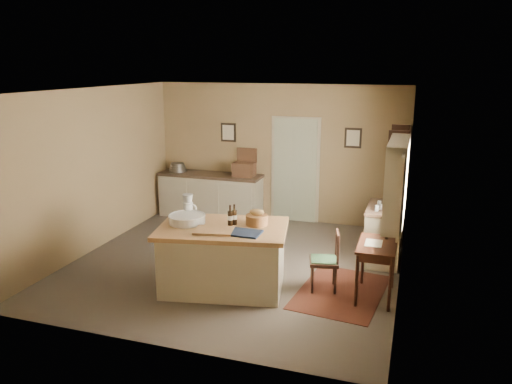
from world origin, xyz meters
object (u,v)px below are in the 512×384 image
Objects in this scene: sideboard at (211,194)px; writing_desk at (377,251)px; work_island at (223,256)px; shelving_unit at (399,184)px; right_cabinet at (383,234)px; desk_chair at (324,261)px.

sideboard reaches higher than writing_desk.
work_island is 2.37× the size of writing_desk.
shelving_unit reaches higher than writing_desk.
writing_desk is 0.41× the size of shelving_unit.
sideboard reaches higher than right_cabinet.
right_cabinet is at bearing -97.52° from shelving_unit.
shelving_unit reaches higher than work_island.
sideboard is at bearing 159.00° from right_cabinet.
shelving_unit is at bearing 58.00° from desk_chair.
work_island is 3.42m from sideboard.
work_island is 1.41m from desk_chair.
work_island reaches higher than sideboard.
shelving_unit is (2.21, 2.88, 0.52)m from work_island.
work_island reaches higher than right_cabinet.
work_island is at bearing -140.12° from right_cabinet.
right_cabinet is (3.54, -1.36, -0.02)m from sideboard.
right_cabinet is (-0.00, 1.35, -0.21)m from writing_desk.
work_island is 0.91× the size of sideboard.
work_island is 1.95× the size of right_cabinet.
right_cabinet is at bearing 90.01° from writing_desk.
writing_desk is at bearing -89.99° from right_cabinet.
right_cabinet is (2.06, 1.72, -0.02)m from work_island.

